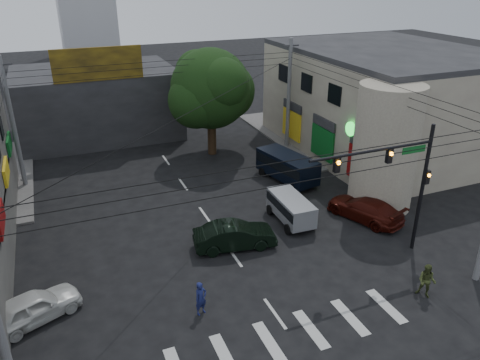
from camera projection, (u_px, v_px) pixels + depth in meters
ground at (249, 277)px, 23.68m from camera, size 160.00×160.00×0.00m
sidewalk_far_right at (346, 129)px, 45.03m from camera, size 16.00×16.00×0.15m
building_right at (385, 102)px, 39.19m from camera, size 14.00×18.00×8.00m
corner_column at (385, 148)px, 29.19m from camera, size 4.00×4.00×8.00m
building_far at (97, 102)px, 42.93m from camera, size 14.00×10.00×6.00m
billboard at (98, 64)px, 37.02m from camera, size 7.00×0.30×2.60m
street_tree at (211, 89)px, 37.10m from camera, size 6.40×6.40×8.70m
traffic_gantry at (400, 173)px, 23.54m from camera, size 7.10×0.35×7.20m
utility_pole_far_left at (13, 124)px, 31.60m from camera, size 0.32×0.32×9.20m
utility_pole_far_right at (289, 95)px, 38.87m from camera, size 0.32×0.32×9.20m
dark_sedan at (235, 236)px, 25.87m from camera, size 2.99×5.04×1.50m
white_compact at (33, 307)px, 20.49m from camera, size 4.64×5.33×1.41m
maroon_sedan at (365, 209)px, 28.84m from camera, size 5.13×6.18×1.42m
silver_minivan at (291, 210)px, 28.48m from camera, size 3.88×1.80×1.63m
navy_van at (287, 168)px, 33.89m from camera, size 5.81×3.94×2.02m
traffic_officer at (201, 298)px, 20.85m from camera, size 0.86×0.79×1.64m
pedestrian_olive at (427, 281)px, 21.94m from camera, size 1.43×1.41×1.72m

